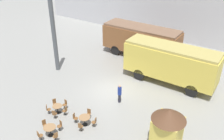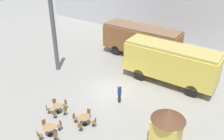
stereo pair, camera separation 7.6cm
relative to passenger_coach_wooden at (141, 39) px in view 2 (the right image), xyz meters
name	(u,v)px [view 2 (the right image)]	position (x,y,z in m)	size (l,w,h in m)	color
ground_plane	(110,90)	(1.13, -8.22, -2.19)	(80.00, 80.00, 0.00)	gray
backdrop_wall	(176,8)	(1.13, 7.08, 2.31)	(44.00, 0.15, 9.00)	silver
passenger_coach_wooden	(141,39)	(0.00, 0.00, 0.00)	(9.00, 2.86, 3.67)	brown
passenger_coach_vintage	(171,62)	(5.12, -3.79, 0.09)	(8.86, 2.63, 3.87)	#E0C64C
cafe_table_near	(49,129)	(0.84, -15.56, -1.57)	(0.91, 0.91, 0.77)	black
cafe_table_mid	(57,107)	(-0.57, -13.37, -1.65)	(0.79, 0.79, 0.70)	black
cafe_table_far	(84,119)	(2.20, -13.28, -1.60)	(0.88, 0.88, 0.75)	black
cafe_chair_0	(55,136)	(1.63, -15.79, -1.68)	(0.39, 0.37, 0.87)	black
cafe_chair_1	(60,125)	(1.07, -14.77, -1.68)	(0.37, 0.39, 0.87)	black
cafe_chair_2	(44,124)	(0.04, -15.34, -1.68)	(0.39, 0.37, 0.87)	black
cafe_chair_3	(39,135)	(0.61, -16.36, -1.68)	(0.37, 0.39, 0.87)	black
cafe_chair_4	(55,103)	(-1.24, -13.00, -1.68)	(0.40, 0.39, 0.87)	black
cafe_chair_5	(48,109)	(-1.12, -13.90, -1.68)	(0.40, 0.40, 0.87)	black
cafe_chair_6	(54,114)	(-0.23, -14.06, -1.68)	(0.38, 0.40, 0.87)	black
cafe_chair_7	(65,110)	(0.19, -13.26, -1.68)	(0.37, 0.36, 0.87)	black
cafe_chair_8	(65,104)	(-0.43, -12.61, -1.68)	(0.36, 0.38, 0.87)	black
cafe_chair_9	(88,113)	(1.98, -12.50, -1.68)	(0.37, 0.39, 0.87)	black
cafe_chair_10	(75,117)	(1.42, -13.51, -1.68)	(0.39, 0.37, 0.87)	black
cafe_chair_11	(80,126)	(2.43, -14.06, -1.68)	(0.37, 0.39, 0.87)	black
cafe_chair_12	(94,122)	(2.99, -13.06, -1.68)	(0.39, 0.37, 0.87)	black
visitor_person	(119,93)	(2.86, -9.30, -1.23)	(0.34, 0.34, 1.76)	#262633
ticket_kiosk	(167,126)	(8.17, -11.73, -0.52)	(2.34, 2.34, 3.00)	#DBC151
support_pillar	(54,34)	(-5.91, -7.89, 1.81)	(0.44, 0.44, 8.00)	#4C5156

